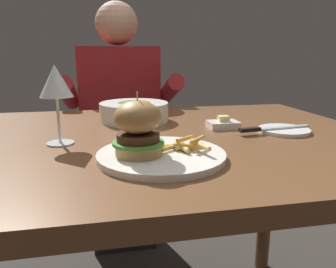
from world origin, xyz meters
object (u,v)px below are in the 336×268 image
(burger_sandwich, at_px, (138,128))
(soup_bowl, at_px, (134,111))
(main_plate, at_px, (161,155))
(wine_glass, at_px, (56,84))
(diner_person, at_px, (121,136))
(table_knife, at_px, (269,129))
(butter_dish, at_px, (223,124))
(bread_plate, at_px, (284,130))

(burger_sandwich, distance_m, soup_bowl, 0.41)
(main_plate, distance_m, wine_glass, 0.30)
(burger_sandwich, bearing_deg, diner_person, 89.22)
(wine_glass, bearing_deg, soup_bowl, 50.13)
(table_knife, bearing_deg, soup_bowl, 144.59)
(burger_sandwich, distance_m, butter_dish, 0.38)
(soup_bowl, bearing_deg, burger_sandwich, -94.43)
(bread_plate, height_order, diner_person, diner_person)
(main_plate, bearing_deg, soup_bowl, 92.31)
(burger_sandwich, distance_m, table_knife, 0.41)
(diner_person, bearing_deg, wine_glass, -103.47)
(burger_sandwich, bearing_deg, soup_bowl, 85.57)
(diner_person, bearing_deg, bread_plate, -61.51)
(soup_bowl, distance_m, diner_person, 0.56)
(diner_person, bearing_deg, burger_sandwich, -90.78)
(main_plate, xyz_separation_m, burger_sandwich, (-0.05, -0.01, 0.06))
(main_plate, height_order, butter_dish, butter_dish)
(wine_glass, relative_size, diner_person, 0.16)
(soup_bowl, bearing_deg, bread_plate, -31.00)
(table_knife, bearing_deg, diner_person, 115.24)
(main_plate, height_order, diner_person, diner_person)
(bread_plate, height_order, soup_bowl, soup_bowl)
(burger_sandwich, distance_m, bread_plate, 0.46)
(burger_sandwich, relative_size, wine_glass, 0.68)
(burger_sandwich, relative_size, butter_dish, 1.45)
(main_plate, height_order, burger_sandwich, burger_sandwich)
(wine_glass, bearing_deg, burger_sandwich, -44.80)
(main_plate, xyz_separation_m, table_knife, (0.32, 0.16, 0.01))
(burger_sandwich, xyz_separation_m, butter_dish, (0.27, 0.25, -0.06))
(burger_sandwich, relative_size, soup_bowl, 0.58)
(bread_plate, bearing_deg, soup_bowl, 149.00)
(bread_plate, relative_size, table_knife, 0.63)
(wine_glass, xyz_separation_m, bread_plate, (0.59, 0.01, -0.14))
(butter_dish, xyz_separation_m, diner_person, (-0.26, 0.67, -0.19))
(butter_dish, bearing_deg, bread_plate, -28.60)
(table_knife, distance_m, butter_dish, 0.13)
(wine_glass, xyz_separation_m, diner_person, (0.18, 0.76, -0.32))
(table_knife, xyz_separation_m, soup_bowl, (-0.34, 0.24, 0.02))
(burger_sandwich, height_order, butter_dish, burger_sandwich)
(bread_plate, bearing_deg, burger_sandwich, -157.56)
(bread_plate, height_order, table_knife, table_knife)
(wine_glass, xyz_separation_m, soup_bowl, (0.20, 0.24, -0.11))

